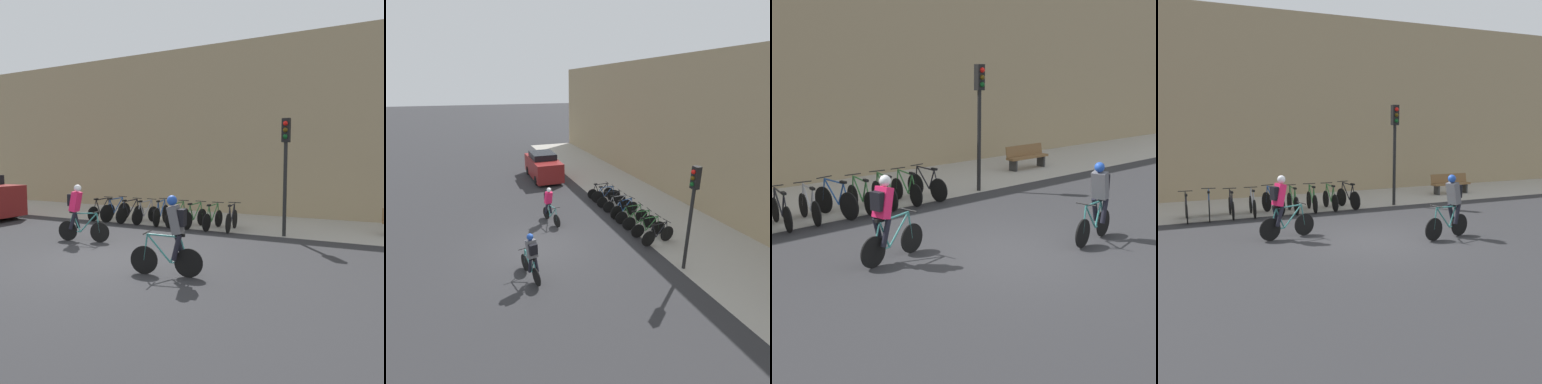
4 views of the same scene
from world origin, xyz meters
The scene contains 14 objects.
ground centered at (0.00, 0.00, 0.00)m, with size 200.00×200.00×0.00m, color #2B2B2D.
kerb_strip centered at (0.00, 6.75, 0.00)m, with size 44.00×4.50×0.01m, color #A39E93.
building_facade centered at (0.00, 9.30, 3.94)m, with size 44.00×0.60×7.87m, color #9E8966.
cyclist_pink centered at (-2.27, 1.20, 0.95)m, with size 1.67×0.58×1.75m.
cyclist_grey centered at (2.05, -0.59, 0.95)m, with size 1.61×0.55×1.75m.
parked_bike_2 centered at (-2.91, 4.87, 0.38)m, with size 0.46×1.67×0.94m.
parked_bike_3 centered at (-2.19, 4.87, 0.38)m, with size 0.46×1.61×0.95m.
parked_bike_4 centered at (-1.46, 4.87, 0.41)m, with size 0.49×1.72×0.99m.
parked_bike_5 centered at (-0.74, 4.87, 0.39)m, with size 0.46×1.68×0.95m.
parked_bike_6 centered at (-0.02, 4.87, 0.39)m, with size 0.46×1.65×0.96m.
parked_bike_7 centered at (0.70, 4.87, 0.39)m, with size 0.46×1.66×0.95m.
parked_bike_8 centered at (1.42, 4.87, 0.40)m, with size 0.46×1.67×0.97m.
traffic_light_pole centered at (3.29, 4.70, 2.64)m, with size 0.26×0.30×3.83m.
bench centered at (7.13, 6.30, 0.48)m, with size 1.90×0.44×0.89m.
Camera 3 is at (-7.52, -7.33, 3.75)m, focal length 50.00 mm.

